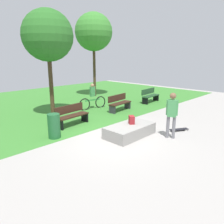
# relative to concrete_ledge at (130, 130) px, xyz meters

# --- Properties ---
(ground_plane) EXTENTS (28.00, 28.00, 0.00)m
(ground_plane) POSITION_rel_concrete_ledge_xyz_m (-0.53, 0.44, -0.22)
(ground_plane) COLOR #9E9993
(grass_lawn) EXTENTS (26.60, 12.94, 0.01)m
(grass_lawn) POSITION_rel_concrete_ledge_xyz_m (-0.53, 7.97, -0.22)
(grass_lawn) COLOR #387A2D
(grass_lawn) RESTS_ON ground_plane
(concrete_ledge) EXTENTS (2.00, 1.08, 0.44)m
(concrete_ledge) POSITION_rel_concrete_ledge_xyz_m (0.00, 0.00, 0.00)
(concrete_ledge) COLOR gray
(concrete_ledge) RESTS_ON ground_plane
(backpack_on_ledge) EXTENTS (0.33, 0.34, 0.32)m
(backpack_on_ledge) POSITION_rel_concrete_ledge_xyz_m (0.19, 0.07, 0.38)
(backpack_on_ledge) COLOR maroon
(backpack_on_ledge) RESTS_ON concrete_ledge
(skater_performing_trick) EXTENTS (0.32, 0.40, 1.75)m
(skater_performing_trick) POSITION_rel_concrete_ledge_xyz_m (0.90, -1.26, 0.81)
(skater_performing_trick) COLOR slate
(skater_performing_trick) RESTS_ON ground_plane
(skateboard_by_ledge) EXTENTS (0.79, 0.58, 0.08)m
(skateboard_by_ledge) POSITION_rel_concrete_ledge_xyz_m (1.88, -1.11, -0.16)
(skateboard_by_ledge) COLOR black
(skateboard_by_ledge) RESTS_ON ground_plane
(park_bench_far_left) EXTENTS (1.64, 0.61, 0.91)m
(park_bench_far_left) POSITION_rel_concrete_ledge_xyz_m (5.83, 3.09, 0.26)
(park_bench_far_left) COLOR #1E4223
(park_bench_far_left) RESTS_ON ground_plane
(park_bench_center_lawn) EXTENTS (1.64, 0.62, 0.91)m
(park_bench_center_lawn) POSITION_rel_concrete_ledge_xyz_m (-0.76, 2.75, 0.26)
(park_bench_center_lawn) COLOR #331E14
(park_bench_center_lawn) RESTS_ON ground_plane
(park_bench_by_oak) EXTENTS (1.64, 0.64, 0.91)m
(park_bench_by_oak) POSITION_rel_concrete_ledge_xyz_m (2.69, 3.00, 0.26)
(park_bench_by_oak) COLOR #331E14
(park_bench_by_oak) RESTS_ON ground_plane
(tree_tall_oak) EXTENTS (2.74, 2.74, 6.09)m
(tree_tall_oak) POSITION_rel_concrete_ledge_xyz_m (4.89, 7.57, 4.48)
(tree_tall_oak) COLOR #42301E
(tree_tall_oak) RESTS_ON grass_lawn
(tree_broad_elm) EXTENTS (2.47, 2.47, 5.22)m
(tree_broad_elm) POSITION_rel_concrete_ledge_xyz_m (-0.49, 4.79, 3.74)
(tree_broad_elm) COLOR #42301E
(tree_broad_elm) RESTS_ON grass_lawn
(trash_bin) EXTENTS (0.46, 0.46, 0.94)m
(trash_bin) POSITION_rel_concrete_ledge_xyz_m (-2.16, 1.93, 0.25)
(trash_bin) COLOR #1E592D
(trash_bin) RESTS_ON ground_plane
(cyclist_on_bicycle) EXTENTS (1.81, 0.32, 1.52)m
(cyclist_on_bicycle) POSITION_rel_concrete_ledge_xyz_m (1.96, 4.44, 0.41)
(cyclist_on_bicycle) COLOR black
(cyclist_on_bicycle) RESTS_ON ground_plane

